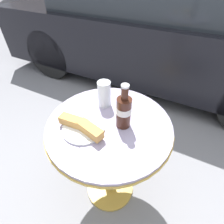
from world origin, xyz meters
name	(u,v)px	position (x,y,z in m)	size (l,w,h in m)	color
ground_plane	(110,188)	(0.00, 0.00, 0.00)	(30.00, 30.00, 0.00)	gray
bistro_table	(109,145)	(0.00, 0.00, 0.53)	(0.64, 0.64, 0.71)	gold
cola_bottle_left	(124,111)	(0.07, 0.02, 0.80)	(0.07, 0.07, 0.23)	#3D1E14
drinking_glass	(104,95)	(-0.09, 0.12, 0.77)	(0.07, 0.07, 0.15)	black
lunch_plate_near	(83,127)	(-0.09, -0.10, 0.73)	(0.24, 0.20, 0.06)	white
parked_car	(155,26)	(-0.34, 1.96, 0.64)	(3.93, 1.82, 1.36)	black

